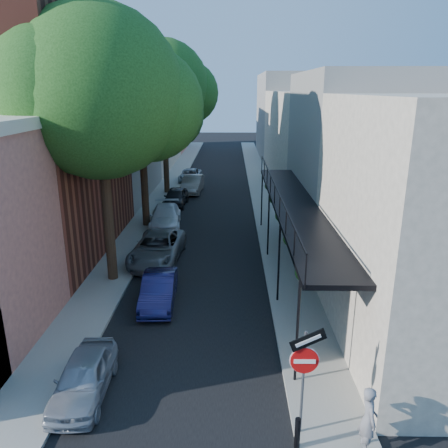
{
  "coord_description": "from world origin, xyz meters",
  "views": [
    {
      "loc": [
        1.43,
        -7.76,
        8.15
      ],
      "look_at": [
        1.14,
        9.54,
        2.8
      ],
      "focal_mm": 35.0,
      "sensor_mm": 36.0,
      "label": 1
    }
  ],
  "objects_px": {
    "oak_far": "(169,88)",
    "parked_car_c": "(158,248)",
    "oak_near": "(111,96)",
    "parked_car_e": "(176,197)",
    "parked_car_g": "(190,175)",
    "parked_car_f": "(193,184)",
    "pedestrian": "(368,419)",
    "sign_post": "(305,365)",
    "bollard": "(297,433)",
    "parked_car_b": "(159,290)",
    "parked_car_a": "(84,377)",
    "parked_car_d": "(166,217)",
    "oak_mid": "(148,109)"
  },
  "relations": [
    {
      "from": "oak_far",
      "to": "parked_car_c",
      "type": "relative_size",
      "value": 2.44
    },
    {
      "from": "oak_near",
      "to": "parked_car_e",
      "type": "xyz_separation_m",
      "value": [
        0.77,
        12.81,
        -7.23
      ]
    },
    {
      "from": "oak_far",
      "to": "parked_car_g",
      "type": "relative_size",
      "value": 2.93
    },
    {
      "from": "oak_near",
      "to": "oak_far",
      "type": "bearing_deg",
      "value": 89.96
    },
    {
      "from": "parked_car_f",
      "to": "pedestrian",
      "type": "height_order",
      "value": "pedestrian"
    },
    {
      "from": "sign_post",
      "to": "parked_car_c",
      "type": "relative_size",
      "value": 0.61
    },
    {
      "from": "oak_near",
      "to": "parked_car_f",
      "type": "xyz_separation_m",
      "value": [
        1.62,
        17.15,
        -7.18
      ]
    },
    {
      "from": "bollard",
      "to": "pedestrian",
      "type": "height_order",
      "value": "pedestrian"
    },
    {
      "from": "parked_car_c",
      "to": "pedestrian",
      "type": "bearing_deg",
      "value": -57.31
    },
    {
      "from": "parked_car_f",
      "to": "parked_car_b",
      "type": "bearing_deg",
      "value": -85.7
    },
    {
      "from": "oak_far",
      "to": "parked_car_a",
      "type": "relative_size",
      "value": 3.57
    },
    {
      "from": "parked_car_d",
      "to": "parked_car_f",
      "type": "relative_size",
      "value": 1.05
    },
    {
      "from": "oak_near",
      "to": "parked_car_d",
      "type": "relative_size",
      "value": 2.56
    },
    {
      "from": "bollard",
      "to": "parked_car_a",
      "type": "xyz_separation_m",
      "value": [
        -5.6,
        1.91,
        0.05
      ]
    },
    {
      "from": "oak_far",
      "to": "parked_car_a",
      "type": "bearing_deg",
      "value": -88.26
    },
    {
      "from": "pedestrian",
      "to": "parked_car_e",
      "type": "bearing_deg",
      "value": 16.23
    },
    {
      "from": "parked_car_c",
      "to": "parked_car_f",
      "type": "relative_size",
      "value": 1.14
    },
    {
      "from": "parked_car_e",
      "to": "parked_car_g",
      "type": "xyz_separation_m",
      "value": [
        0.27,
        8.8,
        -0.09
      ]
    },
    {
      "from": "oak_mid",
      "to": "parked_car_f",
      "type": "distance_m",
      "value": 11.29
    },
    {
      "from": "sign_post",
      "to": "bollard",
      "type": "height_order",
      "value": "sign_post"
    },
    {
      "from": "bollard",
      "to": "parked_car_c",
      "type": "height_order",
      "value": "parked_car_c"
    },
    {
      "from": "oak_near",
      "to": "parked_car_a",
      "type": "distance_m",
      "value": 10.75
    },
    {
      "from": "oak_far",
      "to": "pedestrian",
      "type": "xyz_separation_m",
      "value": [
        7.95,
        -26.77,
        -7.32
      ]
    },
    {
      "from": "oak_mid",
      "to": "parked_car_g",
      "type": "bearing_deg",
      "value": 85.44
    },
    {
      "from": "bollard",
      "to": "parked_car_a",
      "type": "bearing_deg",
      "value": 161.17
    },
    {
      "from": "parked_car_b",
      "to": "parked_car_f",
      "type": "xyz_separation_m",
      "value": [
        -0.34,
        19.58,
        0.11
      ]
    },
    {
      "from": "oak_mid",
      "to": "parked_car_e",
      "type": "relative_size",
      "value": 2.67
    },
    {
      "from": "parked_car_a",
      "to": "oak_far",
      "type": "bearing_deg",
      "value": 90.21
    },
    {
      "from": "oak_far",
      "to": "parked_car_d",
      "type": "xyz_separation_m",
      "value": [
        0.75,
        -9.3,
        -7.61
      ]
    },
    {
      "from": "oak_near",
      "to": "pedestrian",
      "type": "bearing_deg",
      "value": -50.77
    },
    {
      "from": "bollard",
      "to": "oak_far",
      "type": "relative_size",
      "value": 0.07
    },
    {
      "from": "parked_car_e",
      "to": "parked_car_f",
      "type": "bearing_deg",
      "value": 81.19
    },
    {
      "from": "bollard",
      "to": "parked_car_c",
      "type": "relative_size",
      "value": 0.16
    },
    {
      "from": "parked_car_e",
      "to": "parked_car_c",
      "type": "bearing_deg",
      "value": -85.4
    },
    {
      "from": "parked_car_d",
      "to": "parked_car_a",
      "type": "bearing_deg",
      "value": -95.12
    },
    {
      "from": "bollard",
      "to": "parked_car_f",
      "type": "height_order",
      "value": "parked_car_f"
    },
    {
      "from": "oak_mid",
      "to": "parked_car_e",
      "type": "bearing_deg",
      "value": 80.4
    },
    {
      "from": "parked_car_a",
      "to": "parked_car_b",
      "type": "relative_size",
      "value": 0.93
    },
    {
      "from": "bollard",
      "to": "parked_car_f",
      "type": "relative_size",
      "value": 0.19
    },
    {
      "from": "parked_car_c",
      "to": "parked_car_g",
      "type": "distance_m",
      "value": 19.52
    },
    {
      "from": "oak_mid",
      "to": "parked_car_f",
      "type": "bearing_deg",
      "value": 79.66
    },
    {
      "from": "bollard",
      "to": "pedestrian",
      "type": "relative_size",
      "value": 0.49
    },
    {
      "from": "oak_mid",
      "to": "oak_far",
      "type": "bearing_deg",
      "value": 89.59
    },
    {
      "from": "bollard",
      "to": "parked_car_f",
      "type": "bearing_deg",
      "value": 100.0
    },
    {
      "from": "oak_far",
      "to": "parked_car_d",
      "type": "relative_size",
      "value": 2.67
    },
    {
      "from": "parked_car_a",
      "to": "parked_car_d",
      "type": "bearing_deg",
      "value": 88.47
    },
    {
      "from": "sign_post",
      "to": "parked_car_a",
      "type": "distance_m",
      "value": 6.11
    },
    {
      "from": "parked_car_f",
      "to": "parked_car_c",
      "type": "bearing_deg",
      "value": -88.36
    },
    {
      "from": "parked_car_c",
      "to": "parked_car_g",
      "type": "relative_size",
      "value": 1.2
    },
    {
      "from": "parked_car_a",
      "to": "parked_car_f",
      "type": "relative_size",
      "value": 0.78
    }
  ]
}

